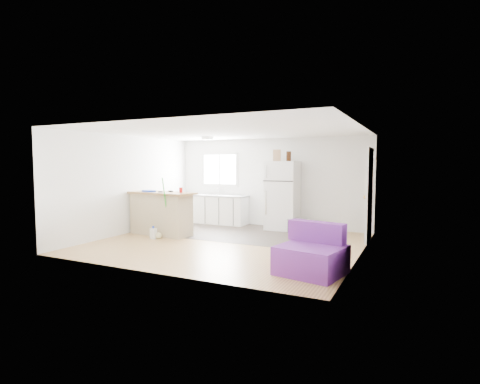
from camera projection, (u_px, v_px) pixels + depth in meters
name	position (u px, v px, depth m)	size (l,w,h in m)	color
room	(227.00, 188.00, 8.02)	(5.51, 5.01, 2.41)	#A17543
vinyl_zone	(225.00, 231.00, 9.55)	(4.05, 2.50, 0.00)	#362D28
window	(220.00, 169.00, 10.90)	(1.18, 0.06, 0.98)	white
interior_door	(369.00, 195.00, 8.25)	(0.11, 0.92, 2.10)	white
ceiling_fixture	(207.00, 138.00, 9.53)	(0.30, 0.30, 0.07)	white
kitchen_cabinets	(217.00, 209.00, 10.72)	(1.85, 0.58, 1.09)	white
peninsula	(161.00, 213.00, 9.02)	(1.74, 0.80, 1.04)	tan
refrigerator	(283.00, 196.00, 9.72)	(0.80, 0.76, 1.78)	white
cooler	(298.00, 225.00, 9.33)	(0.46, 0.31, 0.35)	#2D2D30
purple_seat	(312.00, 255.00, 5.86)	(1.09, 1.06, 0.77)	#712C92
cleaner_jug	(153.00, 233.00, 8.53)	(0.14, 0.10, 0.30)	white
mop	(160.00, 229.00, 8.57)	(0.26, 0.39, 1.41)	green
red_cup	(181.00, 190.00, 8.78)	(0.08, 0.08, 0.12)	red
blue_tray	(149.00, 191.00, 9.08)	(0.30, 0.22, 0.04)	#1538CC
tool_a	(171.00, 191.00, 9.02)	(0.14, 0.05, 0.03)	black
tool_b	(161.00, 192.00, 8.87)	(0.10, 0.04, 0.03)	black
cardboard_box	(277.00, 155.00, 9.67)	(0.20, 0.10, 0.30)	tan
bottle_left	(288.00, 156.00, 9.50)	(0.07, 0.07, 0.25)	#361A09
bottle_right	(290.00, 156.00, 9.51)	(0.07, 0.07, 0.25)	#361A09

